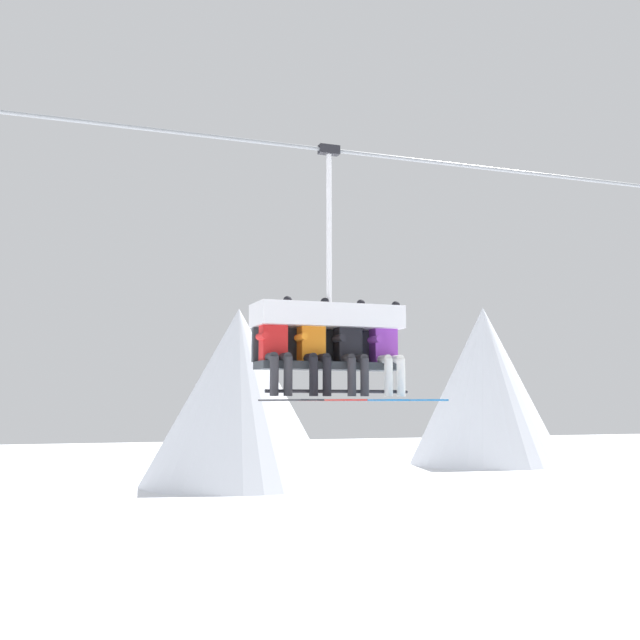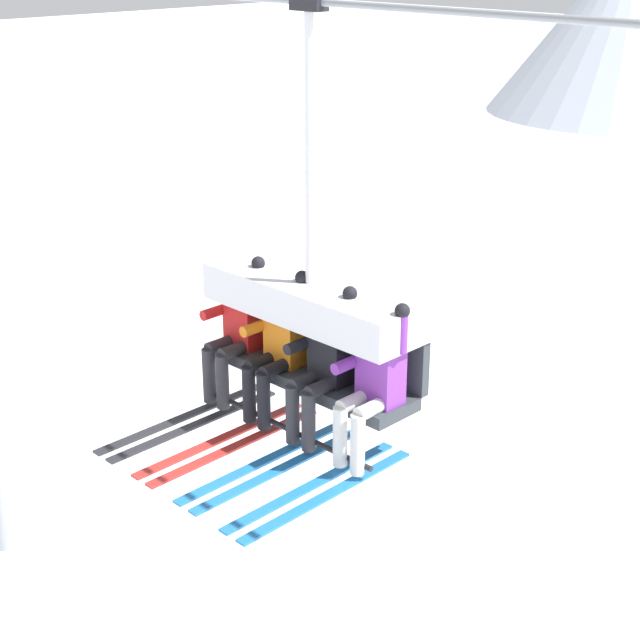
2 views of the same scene
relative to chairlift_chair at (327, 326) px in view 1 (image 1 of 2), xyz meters
The scene contains 8 objects.
mountain_peak_central 42.74m from the chairlift_chair, 77.16° to the left, with size 12.65×12.65×11.55m.
mountain_peak_east 61.79m from the chairlift_chair, 56.37° to the left, with size 13.28×13.28×13.72m.
lift_cable 2.39m from the chairlift_chair, ahead, with size 18.56×0.05×0.05m.
chairlift_chair is the anchor object (origin of this frame).
skier_red 0.84m from the chairlift_chair, 164.28° to the right, with size 0.48×1.70×1.34m.
skier_orange 0.44m from the chairlift_chair, 139.58° to the right, with size 0.48×1.70×1.34m.
skier_black 0.45m from the chairlift_chair, 39.68° to the right, with size 0.48×1.70×1.34m.
skier_purple 0.85m from the chairlift_chair, 15.59° to the right, with size 0.48×1.70×1.34m.
Camera 1 is at (-4.74, -10.47, 5.35)m, focal length 45.00 mm.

